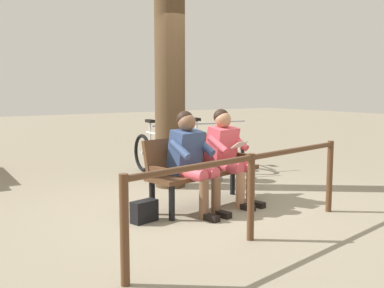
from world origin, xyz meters
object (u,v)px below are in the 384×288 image
(tree_trunk, at_px, (170,56))
(litter_bin, at_px, (212,157))
(person_companion, at_px, (192,157))
(bicycle_blue, at_px, (155,155))
(bench, at_px, (201,165))
(bicycle_purple, at_px, (222,148))
(bicycle_green, at_px, (200,151))
(handbag, at_px, (144,211))
(person_reading, at_px, (228,151))

(tree_trunk, distance_m, litter_bin, 1.73)
(tree_trunk, bearing_deg, person_companion, 68.32)
(tree_trunk, distance_m, bicycle_blue, 1.77)
(bench, height_order, tree_trunk, tree_trunk)
(litter_bin, xyz_separation_m, bicycle_purple, (-0.92, -0.91, -0.01))
(person_companion, bearing_deg, bicycle_green, -137.73)
(bench, height_order, litter_bin, bench)
(person_companion, distance_m, litter_bin, 1.91)
(bicycle_blue, bearing_deg, handbag, -27.90)
(person_companion, relative_size, bicycle_purple, 0.73)
(litter_bin, distance_m, bicycle_green, 0.81)
(person_companion, height_order, bicycle_blue, person_companion)
(bicycle_purple, relative_size, bicycle_blue, 0.98)
(handbag, height_order, bicycle_blue, bicycle_blue)
(bench, xyz_separation_m, bicycle_purple, (-1.94, -2.06, -0.15))
(tree_trunk, relative_size, bicycle_purple, 2.34)
(bench, bearing_deg, bicycle_blue, -113.45)
(handbag, relative_size, litter_bin, 0.40)
(person_companion, xyz_separation_m, handbag, (0.65, 0.04, -0.54))
(bench, xyz_separation_m, handbag, (0.94, 0.26, -0.39))
(person_companion, relative_size, bicycle_green, 0.74)
(bicycle_blue, bearing_deg, bench, -8.68)
(bicycle_blue, bearing_deg, tree_trunk, -9.12)
(person_companion, bearing_deg, bicycle_purple, -144.94)
(person_companion, distance_m, bicycle_blue, 2.32)
(bench, height_order, person_companion, person_companion)
(tree_trunk, relative_size, litter_bin, 5.19)
(bicycle_purple, bearing_deg, person_companion, -31.45)
(bicycle_blue, bearing_deg, bicycle_purple, 97.97)
(bicycle_purple, bearing_deg, bicycle_blue, -73.31)
(person_companion, distance_m, tree_trunk, 1.95)
(bench, height_order, person_reading, person_reading)
(person_reading, xyz_separation_m, handbag, (1.28, 0.15, -0.54))
(bicycle_purple, relative_size, bicycle_green, 1.01)
(person_reading, distance_m, bicycle_blue, 2.09)
(person_reading, bearing_deg, bicycle_purple, -137.07)
(person_reading, xyz_separation_m, bicycle_green, (-0.98, -2.00, -0.31))
(tree_trunk, xyz_separation_m, bicycle_green, (-1.06, -0.74, -1.57))
(handbag, distance_m, bicycle_green, 3.13)
(bench, relative_size, tree_trunk, 0.43)
(person_reading, xyz_separation_m, person_companion, (0.63, 0.12, -0.00))
(handbag, height_order, bicycle_green, bicycle_green)
(person_reading, bearing_deg, bench, -27.44)
(person_reading, height_order, bicycle_green, person_reading)
(bench, distance_m, person_reading, 0.39)
(bench, height_order, bicycle_blue, bicycle_blue)
(bench, height_order, handbag, bench)
(tree_trunk, height_order, bicycle_green, tree_trunk)
(person_reading, relative_size, bicycle_green, 0.74)
(bench, distance_m, bicycle_purple, 2.83)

